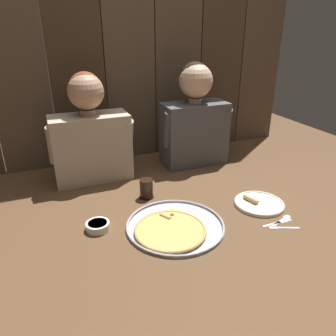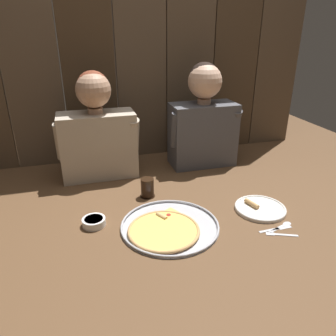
{
  "view_description": "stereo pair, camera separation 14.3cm",
  "coord_description": "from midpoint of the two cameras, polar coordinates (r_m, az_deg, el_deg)",
  "views": [
    {
      "loc": [
        -0.54,
        -1.2,
        0.8
      ],
      "look_at": [
        -0.02,
        0.1,
        0.18
      ],
      "focal_mm": 34.46,
      "sensor_mm": 36.0,
      "label": 1
    },
    {
      "loc": [
        -0.41,
        -1.24,
        0.8
      ],
      "look_at": [
        -0.02,
        0.1,
        0.18
      ],
      "focal_mm": 34.46,
      "sensor_mm": 36.0,
      "label": 2
    }
  ],
  "objects": [
    {
      "name": "ground_plane",
      "position": [
        1.53,
        -0.47,
        -7.5
      ],
      "size": [
        3.2,
        3.2,
        0.0
      ],
      "primitive_type": "plane",
      "color": "brown"
    },
    {
      "name": "pizza_tray",
      "position": [
        1.4,
        -2.07,
        -10.51
      ],
      "size": [
        0.43,
        0.43,
        0.03
      ],
      "color": "#B2B2B7",
      "rests_on": "ground"
    },
    {
      "name": "dinner_plate",
      "position": [
        1.61,
        13.34,
        -6.16
      ],
      "size": [
        0.24,
        0.24,
        0.03
      ],
      "color": "white",
      "rests_on": "ground"
    },
    {
      "name": "drinking_glass",
      "position": [
        1.63,
        -6.37,
        -3.73
      ],
      "size": [
        0.08,
        0.08,
        0.1
      ],
      "color": "black",
      "rests_on": "ground"
    },
    {
      "name": "dipping_bowl",
      "position": [
        1.44,
        -15.17,
        -9.9
      ],
      "size": [
        0.1,
        0.1,
        0.03
      ],
      "color": "white",
      "rests_on": "ground"
    },
    {
      "name": "table_fork",
      "position": [
        1.47,
        17.01,
        -10.13
      ],
      "size": [
        0.13,
        0.07,
        0.01
      ],
      "color": "silver",
      "rests_on": "ground"
    },
    {
      "name": "table_knife",
      "position": [
        1.5,
        16.18,
        -9.33
      ],
      "size": [
        0.16,
        0.02,
        0.01
      ],
      "color": "silver",
      "rests_on": "ground"
    },
    {
      "name": "table_spoon",
      "position": [
        1.53,
        17.37,
        -8.55
      ],
      "size": [
        0.14,
        0.06,
        0.01
      ],
      "color": "silver",
      "rests_on": "ground"
    },
    {
      "name": "diner_left",
      "position": [
        1.81,
        -15.86,
        5.92
      ],
      "size": [
        0.45,
        0.21,
        0.59
      ],
      "color": "#B2A38E",
      "rests_on": "ground"
    },
    {
      "name": "diner_right",
      "position": [
        1.96,
        2.64,
        8.84
      ],
      "size": [
        0.43,
        0.21,
        0.61
      ],
      "color": "#4C4C51",
      "rests_on": "ground"
    },
    {
      "name": "wooden_backdrop_wall",
      "position": [
        2.05,
        -9.09,
        21.94
      ],
      "size": [
        2.19,
        0.03,
        1.48
      ],
      "color": "#4E3C2A",
      "rests_on": "ground"
    }
  ]
}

